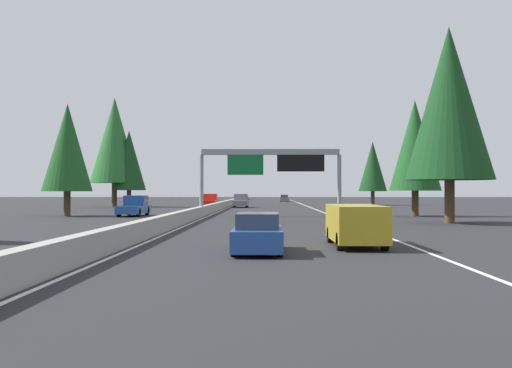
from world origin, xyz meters
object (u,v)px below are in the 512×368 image
Objects in this scene: oncoming_near at (134,206)px; conifer_right_far at (373,166)px; sedan_far_right at (258,234)px; conifer_right_mid at (415,146)px; conifer_left_far at (129,161)px; conifer_right_near at (449,103)px; oncoming_far at (210,200)px; minivan_distant_a at (356,223)px; sign_gantry_overhead at (272,163)px; conifer_left_near at (67,148)px; sedan_mid_center at (284,198)px; pickup_mid_right at (241,201)px; conifer_left_mid at (115,140)px.

conifer_right_far is (40.00, -28.91, 5.27)m from oncoming_near.
sedan_far_right is at bearing 20.59° from oncoming_near.
conifer_right_mid is 0.97× the size of conifer_left_far.
oncoming_far is at bearing 26.11° from conifer_right_near.
oncoming_near is at bearing 28.63° from minivan_distant_a.
sign_gantry_overhead is at bearing 15.11° from oncoming_far.
oncoming_near is (0.94, 12.57, -3.87)m from sign_gantry_overhead.
oncoming_near is at bearing -83.14° from conifer_left_near.
conifer_left_far reaches higher than oncoming_near.
sedan_mid_center is 84.12m from conifer_right_near.
conifer_left_far is (1.01, 15.88, 5.66)m from pickup_mid_right.
conifer_right_mid is (-28.26, -16.97, 5.45)m from pickup_mid_right.
oncoming_far is at bearing 15.11° from sign_gantry_overhead.
minivan_distant_a is 0.48× the size of conifer_right_mid.
minivan_distant_a is 30.60m from conifer_right_mid.
conifer_left_near is (-40.71, 34.85, 0.02)m from conifer_right_far.
conifer_right_mid is (-71.93, -9.69, 5.68)m from sedan_mid_center.
minivan_distant_a is at bearing -156.47° from conifer_left_mid.
sedan_far_right is 59.37m from pickup_mid_right.
conifer_right_near is at bearing -157.34° from pickup_mid_right.
conifer_right_far is at bearing -21.75° from sign_gantry_overhead.
conifer_right_mid is at bearing -2.31° from conifer_right_near.
conifer_right_mid is 46.16m from conifer_left_mid.
conifer_left_mid reaches higher than oncoming_far.
oncoming_near is 0.53× the size of conifer_right_mid.
conifer_right_far is (8.55, -25.07, 5.27)m from oncoming_far.
sedan_mid_center is 0.32× the size of conifer_right_near.
oncoming_near is 0.36× the size of conifer_left_mid.
minivan_distant_a is at bearing 161.29° from conifer_right_mid.
minivan_distant_a is 1.14× the size of sedan_mid_center.
conifer_right_mid is (11.32, -0.46, -2.10)m from conifer_right_near.
pickup_mid_right is 20.10m from conifer_left_mid.
sedan_far_right is 4.70m from minivan_distant_a.
pickup_mid_right is at bearing 163.18° from oncoming_near.
conifer_right_mid reaches higher than sign_gantry_overhead.
conifer_right_mid is at bearing -149.01° from pickup_mid_right.
sign_gantry_overhead is at bearing -1.50° from sedan_far_right.
conifer_right_mid reaches higher than oncoming_near.
pickup_mid_right is 5.80m from oncoming_far.
oncoming_near is 31.68m from oncoming_far.
conifer_left_near reaches higher than oncoming_far.
conifer_left_mid reaches higher than sedan_mid_center.
oncoming_far reaches higher than sedan_mid_center.
pickup_mid_right is (28.86, 4.13, -3.87)m from sign_gantry_overhead.
oncoming_near is at bearing 20.59° from sedan_far_right.
pickup_mid_right is at bearing 3.22° from sedan_far_right.
oncoming_near is at bearing -165.59° from conifer_left_far.
sedan_far_right is 63.54m from conifer_left_far.
conifer_right_near is 51.85m from conifer_right_far.
oncoming_near is at bearing 163.18° from pickup_mid_right.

